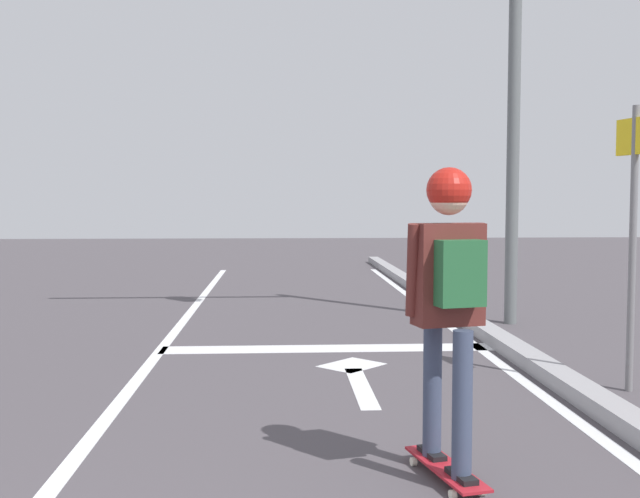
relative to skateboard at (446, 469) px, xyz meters
name	(u,v)px	position (x,y,z in m)	size (l,w,h in m)	color
lane_line_center	(144,371)	(-2.21, 2.81, -0.06)	(0.12, 20.00, 0.01)	silver
lane_line_curbside	(505,367)	(1.20, 2.81, -0.06)	(0.12, 20.00, 0.01)	silver
stop_bar	(328,348)	(-0.43, 3.79, -0.06)	(3.56, 0.40, 0.01)	silver
lane_arrow_stem	(361,387)	(-0.25, 2.12, -0.06)	(0.16, 1.40, 0.01)	silver
lane_arrow_head	(352,365)	(-0.25, 2.97, -0.06)	(0.56, 0.44, 0.01)	silver
curb_strip	(530,360)	(1.45, 2.81, 0.00)	(0.24, 24.00, 0.14)	#959396
skateboard	(446,469)	(0.00, 0.00, 0.00)	(0.35, 0.79, 0.08)	#AC1C27
skater	(449,278)	(0.00, -0.02, 1.09)	(0.46, 0.63, 1.70)	#3B455E
traffic_signal_mast	(449,46)	(1.19, 5.29, 3.45)	(4.03, 0.34, 5.26)	slate
street_sign_post	(634,207)	(1.97, 1.88, 1.47)	(0.13, 0.44, 2.36)	slate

